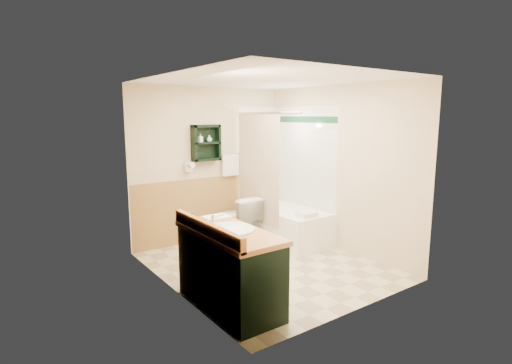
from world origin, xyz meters
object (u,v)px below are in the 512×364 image
Objects in this scene: bathtub at (285,224)px; hair_dryer at (188,167)px; soap_bottle_a at (200,140)px; soap_bottle_b at (209,139)px; wall_shelf at (206,143)px; toilet at (239,219)px; vanity_book at (183,209)px; vanity at (229,269)px.

hair_dryer is at bearing 151.86° from bathtub.
bathtub is at bearing -31.09° from soap_bottle_a.
bathtub is 1.79m from soap_bottle_b.
soap_bottle_a is (-0.10, -0.01, 0.04)m from wall_shelf.
toilet is at bearing -29.26° from hair_dryer.
soap_bottle_b is (0.35, -0.03, 0.40)m from hair_dryer.
bathtub is at bearing 151.56° from toilet.
toilet is at bearing -36.45° from soap_bottle_a.
soap_bottle_a is at bearing -8.54° from hair_dryer.
vanity_book is at bearing -125.36° from soap_bottle_a.
vanity reaches higher than bathtub.
vanity is at bearing -143.99° from bathtub.
toilet is (0.36, -0.34, -1.19)m from wall_shelf.
vanity_book is (-0.76, -1.38, -0.28)m from hair_dryer.
soap_bottle_a is (-1.13, 0.68, 1.34)m from bathtub.
soap_bottle_b is (0.15, 0.00, 0.01)m from soap_bottle_a.
vanity is at bearing -114.59° from soap_bottle_b.
hair_dryer reaches higher than bathtub.
hair_dryer reaches higher than vanity.
wall_shelf is 4.39× the size of soap_bottle_a.
wall_shelf reaches higher than hair_dryer.
soap_bottle_b is at bearing -4.84° from hair_dryer.
vanity reaches higher than toilet.
hair_dryer is 0.16× the size of bathtub.
soap_bottle_b is (-0.97, 0.68, 1.35)m from bathtub.
vanity_book is 1.99× the size of soap_bottle_b.
vanity is 12.83× the size of soap_bottle_b.
vanity_book reaches higher than bathtub.
soap_bottle_b reaches higher than vanity_book.
soap_bottle_a is 1.24× the size of soap_bottle_b.
vanity is 1.74× the size of toilet.
vanity is 2.52m from soap_bottle_a.
vanity_book is (-0.17, 0.72, 0.51)m from vanity.
soap_bottle_a reaches higher than vanity_book.
soap_bottle_b is (0.05, -0.01, 0.05)m from wall_shelf.
toilet is 1.83m from vanity_book.
soap_bottle_b reaches higher than bathtub.
wall_shelf reaches higher than bathtub.
soap_bottle_a reaches higher than vanity.
wall_shelf is 0.08m from soap_bottle_b.
toilet is (0.66, -0.37, -0.84)m from hair_dryer.
wall_shelf reaches higher than soap_bottle_a.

